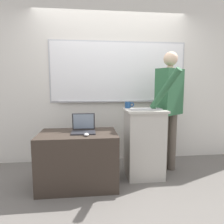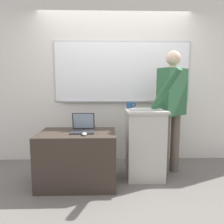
# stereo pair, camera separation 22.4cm
# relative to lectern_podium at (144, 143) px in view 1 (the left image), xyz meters

# --- Properties ---
(ground_plane) EXTENTS (30.00, 30.00, 0.00)m
(ground_plane) POSITION_rel_lectern_podium_xyz_m (-0.40, -0.47, -0.48)
(ground_plane) COLOR slate
(back_wall) EXTENTS (6.40, 0.17, 2.99)m
(back_wall) POSITION_rel_lectern_podium_xyz_m (-0.39, 0.75, 1.01)
(back_wall) COLOR silver
(back_wall) RESTS_ON ground_plane
(lectern_podium) EXTENTS (0.54, 0.54, 0.96)m
(lectern_podium) POSITION_rel_lectern_podium_xyz_m (0.00, 0.00, 0.00)
(lectern_podium) COLOR #BCB7AD
(lectern_podium) RESTS_ON ground_plane
(side_desk) EXTENTS (0.98, 0.63, 0.69)m
(side_desk) POSITION_rel_lectern_podium_xyz_m (-0.91, -0.18, -0.14)
(side_desk) COLOR #382D26
(side_desk) RESTS_ON ground_plane
(person_presenter) EXTENTS (0.59, 0.74, 1.77)m
(person_presenter) POSITION_rel_lectern_podium_xyz_m (0.39, 0.08, 0.54)
(person_presenter) COLOR brown
(person_presenter) RESTS_ON ground_plane
(laptop) EXTENTS (0.30, 0.27, 0.24)m
(laptop) POSITION_rel_lectern_podium_xyz_m (-0.84, -0.15, 0.27)
(laptop) COLOR #28282D
(laptop) RESTS_ON side_desk
(wireless_keyboard) EXTENTS (0.43, 0.13, 0.02)m
(wireless_keyboard) POSITION_rel_lectern_podium_xyz_m (0.00, -0.07, 0.49)
(wireless_keyboard) COLOR silver
(wireless_keyboard) RESTS_ON lectern_podium
(computer_mouse_by_laptop) EXTENTS (0.06, 0.10, 0.03)m
(computer_mouse_by_laptop) POSITION_rel_lectern_podium_xyz_m (-0.80, -0.36, 0.23)
(computer_mouse_by_laptop) COLOR #BCBCC1
(computer_mouse_by_laptop) RESTS_ON side_desk
(coffee_mug) EXTENTS (0.14, 0.08, 0.09)m
(coffee_mug) POSITION_rel_lectern_podium_xyz_m (-0.19, 0.20, 0.52)
(coffee_mug) COLOR #234C84
(coffee_mug) RESTS_ON lectern_podium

